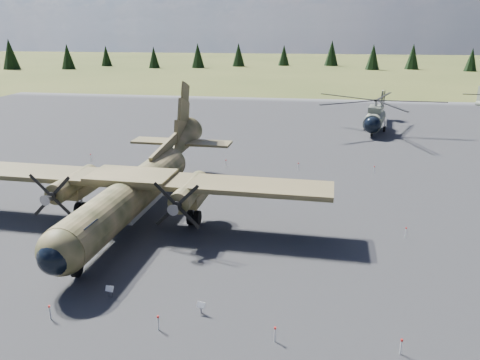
# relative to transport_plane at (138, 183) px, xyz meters

# --- Properties ---
(ground) EXTENTS (500.00, 500.00, 0.00)m
(ground) POSITION_rel_transport_plane_xyz_m (4.33, -0.76, -2.94)
(ground) COLOR brown
(ground) RESTS_ON ground
(apron) EXTENTS (120.00, 120.00, 0.04)m
(apron) POSITION_rel_transport_plane_xyz_m (4.33, 9.24, -2.94)
(apron) COLOR #535357
(apron) RESTS_ON ground
(transport_plane) EXTENTS (30.99, 28.17, 10.23)m
(transport_plane) POSITION_rel_transport_plane_xyz_m (0.00, 0.00, 0.00)
(transport_plane) COLOR #3F4123
(transport_plane) RESTS_ON ground
(helicopter_near) EXTENTS (23.01, 24.43, 4.95)m
(helicopter_near) POSITION_rel_transport_plane_xyz_m (22.61, 36.36, 0.57)
(helicopter_near) COLOR gray
(helicopter_near) RESTS_ON ground
(info_placard_left) EXTENTS (0.49, 0.25, 0.74)m
(info_placard_left) POSITION_rel_transport_plane_xyz_m (2.58, -11.74, -2.45)
(info_placard_left) COLOR gray
(info_placard_left) RESTS_ON ground
(info_placard_right) EXTENTS (0.49, 0.28, 0.72)m
(info_placard_right) POSITION_rel_transport_plane_xyz_m (8.16, -12.50, -2.46)
(info_placard_right) COLOR gray
(info_placard_right) RESTS_ON ground
(barrier_fence) EXTENTS (33.12, 29.62, 0.85)m
(barrier_fence) POSITION_rel_transport_plane_xyz_m (3.86, -0.84, -2.43)
(barrier_fence) COLOR silver
(barrier_fence) RESTS_ON ground
(treeline) EXTENTS (333.91, 331.81, 10.96)m
(treeline) POSITION_rel_transport_plane_xyz_m (0.09, -6.17, 1.80)
(treeline) COLOR black
(treeline) RESTS_ON ground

